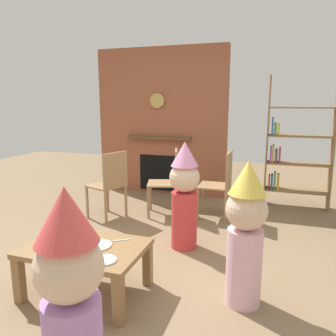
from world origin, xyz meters
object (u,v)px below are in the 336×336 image
paper_cup_center (50,244)px  dining_chair_middle (169,178)px  child_with_cone_hat (71,301)px  child_in_pink (246,231)px  paper_cup_near_right (87,252)px  paper_plate_front (98,245)px  bookshelf (293,149)px  paper_cup_near_left (59,235)px  coffee_table (85,254)px  dining_chair_left (111,181)px  paper_plate_rear (105,260)px  child_by_the_chairs (184,193)px  birthday_cake_slice (61,250)px  dining_chair_right (221,181)px

paper_cup_center → dining_chair_middle: size_ratio=0.12×
child_with_cone_hat → child_in_pink: bearing=-59.3°
paper_cup_near_right → paper_plate_front: size_ratio=0.40×
bookshelf → dining_chair_middle: size_ratio=2.11×
bookshelf → paper_plate_front: size_ratio=8.76×
paper_cup_near_left → dining_chair_middle: bearing=81.6°
coffee_table → dining_chair_left: bearing=111.2°
paper_cup_near_right → paper_plate_rear: (0.14, -0.00, -0.04)m
paper_cup_center → child_by_the_chairs: 1.44m
paper_plate_rear → birthday_cake_slice: size_ratio=1.68×
child_by_the_chairs → birthday_cake_slice: bearing=1.1°
child_with_cone_hat → birthday_cake_slice: bearing=9.9°
birthday_cake_slice → paper_plate_rear: bearing=4.9°
bookshelf → dining_chair_left: bookshelf is taller
paper_cup_near_left → dining_chair_right: bearing=64.3°
bookshelf → paper_cup_center: 3.61m
paper_plate_front → birthday_cake_slice: 0.29m
bookshelf → paper_cup_center: (-1.83, -3.08, -0.40)m
paper_plate_rear → child_with_cone_hat: size_ratio=0.15×
paper_cup_center → paper_plate_rear: 0.48m
child_in_pink → child_by_the_chairs: bearing=-61.8°
dining_chair_left → paper_cup_center: bearing=122.6°
coffee_table → bookshelf: bearing=60.9°
bookshelf → paper_cup_near_right: (-1.50, -3.10, -0.41)m
paper_cup_near_left → paper_plate_front: (0.36, 0.01, -0.05)m
coffee_table → dining_chair_left: (-0.63, 1.62, 0.17)m
birthday_cake_slice → child_with_cone_hat: (0.59, -0.73, 0.16)m
bookshelf → child_in_pink: size_ratio=1.71×
child_in_pink → paper_cup_near_left: bearing=-2.8°
paper_cup_near_right → paper_cup_center: paper_cup_center is taller
paper_cup_near_left → child_by_the_chairs: size_ratio=0.09×
dining_chair_right → paper_cup_near_left: bearing=64.0°
birthday_cake_slice → child_in_pink: size_ratio=0.09×
birthday_cake_slice → dining_chair_right: bearing=70.6°
paper_cup_near_right → paper_cup_near_left: bearing=153.4°
child_in_pink → child_with_cone_hat: bearing=48.1°
paper_cup_near_right → child_in_pink: bearing=21.8°
paper_plate_front → dining_chair_middle: 2.00m
paper_cup_near_right → paper_plate_front: bearing=98.9°
paper_cup_near_left → child_by_the_chairs: bearing=54.0°
paper_cup_near_right → dining_chair_left: (-0.76, 1.79, 0.06)m
paper_cup_center → dining_chair_left: (-0.43, 1.78, 0.05)m
child_with_cone_hat → child_by_the_chairs: child_with_cone_hat is taller
paper_plate_front → paper_plate_rear: (0.17, -0.20, 0.00)m
paper_cup_near_left → coffee_table: bearing=-4.4°
child_with_cone_hat → dining_chair_right: child_with_cone_hat is taller
dining_chair_right → child_in_pink: bearing=104.1°
paper_plate_front → dining_chair_middle: bearing=91.7°
paper_cup_near_left → paper_plate_rear: (0.53, -0.20, -0.05)m
paper_plate_rear → coffee_table: bearing=147.1°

